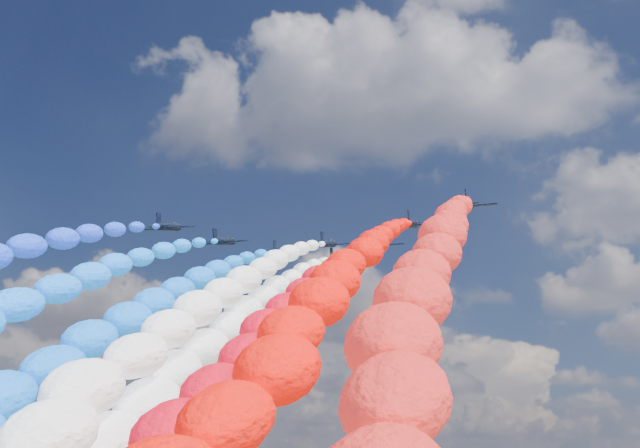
% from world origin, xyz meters
% --- Properties ---
extents(jet_0, '(10.11, 13.63, 6.61)m').
position_xyz_m(jet_0, '(-26.67, -6.99, 98.78)').
color(jet_0, black).
extents(jet_1, '(10.32, 13.78, 6.61)m').
position_xyz_m(jet_1, '(-19.64, 4.01, 98.78)').
color(jet_1, black).
extents(trail_1, '(6.01, 101.96, 52.45)m').
position_xyz_m(trail_1, '(-19.64, -49.28, 73.93)').
color(trail_1, '#1574FE').
extents(jet_2, '(10.59, 13.97, 6.61)m').
position_xyz_m(jet_2, '(-11.05, 13.90, 98.78)').
color(jet_2, black).
extents(trail_2, '(6.01, 101.96, 52.45)m').
position_xyz_m(trail_2, '(-11.05, -39.39, 73.93)').
color(trail_2, blue).
extents(jet_3, '(10.03, 13.57, 6.61)m').
position_xyz_m(jet_3, '(0.01, 10.75, 98.78)').
color(jet_3, black).
extents(trail_3, '(6.01, 101.96, 52.45)m').
position_xyz_m(trail_3, '(0.01, -42.53, 73.93)').
color(trail_3, white).
extents(jet_4, '(10.46, 13.87, 6.61)m').
position_xyz_m(jet_4, '(-0.52, 21.68, 98.78)').
color(jet_4, black).
extents(trail_4, '(6.01, 101.96, 52.45)m').
position_xyz_m(trail_4, '(-0.52, -31.61, 73.93)').
color(trail_4, white).
extents(jet_5, '(9.81, 13.41, 6.61)m').
position_xyz_m(jet_5, '(10.21, 13.36, 98.78)').
color(jet_5, black).
extents(trail_5, '(6.01, 101.96, 52.45)m').
position_xyz_m(trail_5, '(10.21, -39.93, 73.93)').
color(trail_5, red).
extents(jet_6, '(9.82, 13.41, 6.61)m').
position_xyz_m(jet_6, '(18.15, 2.56, 98.78)').
color(jet_6, black).
extents(trail_6, '(6.01, 101.96, 52.45)m').
position_xyz_m(trail_6, '(18.15, -50.73, 73.93)').
color(trail_6, '#F00D06').
extents(jet_7, '(10.13, 13.64, 6.61)m').
position_xyz_m(jet_7, '(29.09, -5.37, 98.78)').
color(jet_7, black).
extents(trail_7, '(6.01, 101.96, 52.45)m').
position_xyz_m(trail_7, '(29.09, -58.65, 73.93)').
color(trail_7, red).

